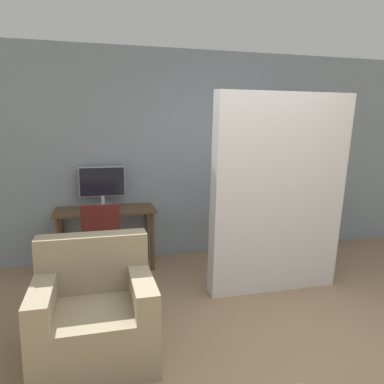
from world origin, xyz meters
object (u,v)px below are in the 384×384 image
Objects in this scene: bookshelf at (297,177)px; mattress_near at (279,196)px; office_chair at (101,260)px; armchair at (95,312)px; monitor at (102,185)px.

mattress_near is (-0.96, -1.32, -0.01)m from bookshelf.
office_chair reaches higher than armchair.
bookshelf is at bearing -0.08° from monitor.
monitor is at bearing 142.01° from mattress_near.
bookshelf is at bearing 18.56° from office_chair.
monitor is 2.66m from bookshelf.
monitor is 0.27× the size of mattress_near.
mattress_near is at bearing -13.16° from office_chair.
office_chair is 1.92m from mattress_near.
office_chair is 2.94m from bookshelf.
office_chair is 1.06m from armchair.
bookshelf is at bearing 53.87° from mattress_near.
bookshelf reaches higher than monitor.
mattress_near is 2.39× the size of armchair.
mattress_near is 2.06m from armchair.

